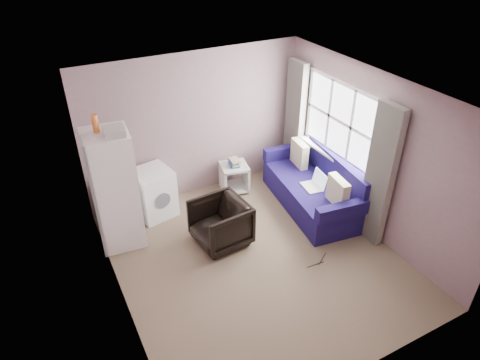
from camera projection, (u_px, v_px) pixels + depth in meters
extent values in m
cube|color=#7C6751|center=(256.00, 259.00, 6.24)|extent=(3.80, 4.20, 0.02)
cube|color=silver|center=(260.00, 94.00, 4.90)|extent=(3.80, 4.20, 0.02)
cube|color=gray|center=(195.00, 126.00, 7.15)|extent=(3.80, 0.02, 2.50)
cube|color=gray|center=(370.00, 295.00, 3.99)|extent=(3.80, 0.02, 2.50)
cube|color=gray|center=(111.00, 229.00, 4.82)|extent=(0.02, 4.20, 2.50)
cube|color=gray|center=(370.00, 154.00, 6.32)|extent=(0.02, 4.20, 2.50)
cube|color=white|center=(341.00, 121.00, 6.71)|extent=(0.01, 1.60, 1.20)
imported|color=black|center=(220.00, 221.00, 6.35)|extent=(0.77, 0.81, 0.77)
cube|color=white|center=(115.00, 190.00, 6.11)|extent=(0.68, 0.68, 1.82)
cube|color=slate|center=(139.00, 199.00, 6.34)|extent=(0.07, 0.58, 0.02)
cube|color=slate|center=(132.00, 161.00, 6.24)|extent=(0.02, 0.03, 0.52)
cube|color=white|center=(134.00, 165.00, 6.00)|extent=(0.05, 0.44, 0.62)
cylinder|color=orange|center=(95.00, 124.00, 5.58)|extent=(0.09, 0.09, 0.25)
cube|color=beige|center=(114.00, 131.00, 5.56)|extent=(0.30, 0.34, 0.09)
cube|color=white|center=(154.00, 193.00, 6.95)|extent=(0.68, 0.68, 0.82)
cube|color=slate|center=(152.00, 173.00, 6.74)|extent=(0.63, 0.61, 0.05)
cylinder|color=slate|center=(163.00, 201.00, 6.76)|extent=(0.27, 0.07, 0.27)
cube|color=silver|center=(234.00, 166.00, 7.51)|extent=(0.55, 0.55, 0.04)
cube|color=silver|center=(234.00, 187.00, 7.74)|extent=(0.55, 0.55, 0.04)
cube|color=silver|center=(223.00, 179.00, 7.59)|extent=(0.13, 0.46, 0.51)
cube|color=silver|center=(245.00, 176.00, 7.69)|extent=(0.13, 0.46, 0.51)
cube|color=navy|center=(234.00, 165.00, 7.49)|extent=(0.20, 0.25, 0.03)
cube|color=tan|center=(235.00, 163.00, 7.48)|extent=(0.18, 0.24, 0.03)
cube|color=navy|center=(233.00, 162.00, 7.46)|extent=(0.21, 0.26, 0.03)
cube|color=tan|center=(235.00, 160.00, 7.44)|extent=(0.18, 0.24, 0.03)
cube|color=#1C135A|center=(312.00, 194.00, 7.25)|extent=(1.20, 2.11, 0.44)
cube|color=#1C135A|center=(334.00, 167.00, 7.11)|extent=(0.46, 2.01, 0.49)
cube|color=#1C135A|center=(345.00, 210.00, 6.31)|extent=(0.96, 0.28, 0.22)
cube|color=#1C135A|center=(288.00, 151.00, 7.84)|extent=(0.96, 0.28, 0.22)
cube|color=beige|center=(338.00, 192.00, 6.52)|extent=(0.19, 0.46, 0.44)
cube|color=beige|center=(299.00, 154.00, 7.54)|extent=(0.19, 0.46, 0.44)
cube|color=silver|center=(312.00, 187.00, 7.01)|extent=(0.30, 0.40, 0.02)
cube|color=silver|center=(320.00, 179.00, 6.99)|extent=(0.11, 0.37, 0.24)
cube|color=white|center=(332.00, 157.00, 7.02)|extent=(0.14, 1.70, 0.04)
cube|color=white|center=(335.00, 155.00, 7.02)|extent=(0.02, 1.68, 0.05)
cube|color=white|center=(340.00, 121.00, 6.70)|extent=(0.02, 1.68, 0.05)
cube|color=white|center=(345.00, 84.00, 6.38)|extent=(0.02, 1.68, 0.05)
cube|color=white|center=(375.00, 142.00, 6.10)|extent=(0.02, 0.05, 1.20)
cube|color=white|center=(351.00, 128.00, 6.50)|extent=(0.02, 0.05, 1.20)
cube|color=white|center=(329.00, 115.00, 6.90)|extent=(0.02, 0.05, 1.20)
cube|color=white|center=(310.00, 104.00, 7.30)|extent=(0.02, 0.05, 1.20)
cube|color=beige|center=(380.00, 176.00, 6.07)|extent=(0.12, 0.46, 2.18)
cube|color=beige|center=(295.00, 121.00, 7.69)|extent=(0.12, 0.46, 2.18)
cylinder|color=black|center=(322.00, 259.00, 6.22)|extent=(0.24, 0.16, 0.01)
cylinder|color=black|center=(315.00, 265.00, 6.12)|extent=(0.28, 0.02, 0.01)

